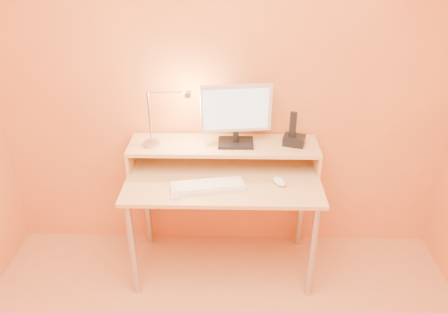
{
  "coord_description": "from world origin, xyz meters",
  "views": [
    {
      "loc": [
        0.05,
        -1.1,
        2.12
      ],
      "look_at": [
        0.01,
        1.13,
        0.9
      ],
      "focal_mm": 34.65,
      "sensor_mm": 36.0,
      "label": 1
    }
  ],
  "objects_px": {
    "monitor_panel": "(236,108)",
    "lamp_base": "(152,144)",
    "keyboard": "(208,187)",
    "mouse": "(279,181)",
    "phone_dock": "(294,140)",
    "remote_control": "(176,191)"
  },
  "relations": [
    {
      "from": "monitor_panel",
      "to": "remote_control",
      "type": "height_order",
      "value": "monitor_panel"
    },
    {
      "from": "lamp_base",
      "to": "phone_dock",
      "type": "xyz_separation_m",
      "value": [
        0.89,
        0.03,
        0.02
      ]
    },
    {
      "from": "lamp_base",
      "to": "keyboard",
      "type": "distance_m",
      "value": 0.46
    },
    {
      "from": "phone_dock",
      "to": "monitor_panel",
      "type": "bearing_deg",
      "value": -164.23
    },
    {
      "from": "lamp_base",
      "to": "remote_control",
      "type": "distance_m",
      "value": 0.38
    },
    {
      "from": "phone_dock",
      "to": "mouse",
      "type": "distance_m",
      "value": 0.29
    },
    {
      "from": "monitor_panel",
      "to": "phone_dock",
      "type": "distance_m",
      "value": 0.42
    },
    {
      "from": "mouse",
      "to": "keyboard",
      "type": "bearing_deg",
      "value": 163.17
    },
    {
      "from": "keyboard",
      "to": "phone_dock",
      "type": "bearing_deg",
      "value": 16.18
    },
    {
      "from": "phone_dock",
      "to": "mouse",
      "type": "relative_size",
      "value": 1.15
    },
    {
      "from": "lamp_base",
      "to": "remote_control",
      "type": "relative_size",
      "value": 0.6
    },
    {
      "from": "monitor_panel",
      "to": "mouse",
      "type": "distance_m",
      "value": 0.51
    },
    {
      "from": "mouse",
      "to": "lamp_base",
      "type": "bearing_deg",
      "value": 142.64
    },
    {
      "from": "phone_dock",
      "to": "mouse",
      "type": "height_order",
      "value": "phone_dock"
    },
    {
      "from": "monitor_panel",
      "to": "keyboard",
      "type": "height_order",
      "value": "monitor_panel"
    },
    {
      "from": "monitor_panel",
      "to": "lamp_base",
      "type": "distance_m",
      "value": 0.57
    },
    {
      "from": "phone_dock",
      "to": "remote_control",
      "type": "xyz_separation_m",
      "value": [
        -0.71,
        -0.32,
        -0.18
      ]
    },
    {
      "from": "mouse",
      "to": "phone_dock",
      "type": "bearing_deg",
      "value": 40.2
    },
    {
      "from": "lamp_base",
      "to": "phone_dock",
      "type": "height_order",
      "value": "phone_dock"
    },
    {
      "from": "phone_dock",
      "to": "remote_control",
      "type": "bearing_deg",
      "value": -138.53
    },
    {
      "from": "keyboard",
      "to": "mouse",
      "type": "xyz_separation_m",
      "value": [
        0.43,
        0.06,
        0.01
      ]
    },
    {
      "from": "lamp_base",
      "to": "keyboard",
      "type": "bearing_deg",
      "value": -33.63
    }
  ]
}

